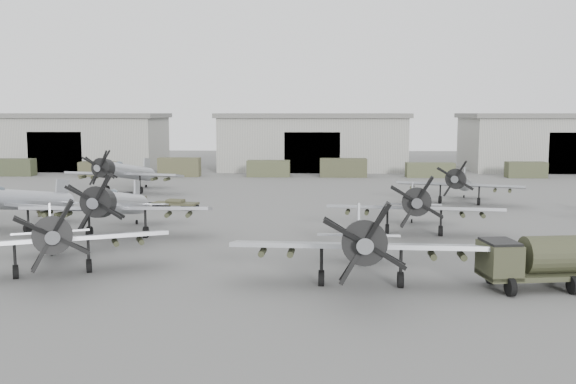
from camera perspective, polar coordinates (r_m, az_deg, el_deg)
name	(u,v)px	position (r m, az deg, el deg)	size (l,w,h in m)	color
ground	(313,259)	(39.20, 2.25, -6.01)	(220.00, 220.00, 0.00)	#5C5C5A
hangar_left	(72,141)	(107.14, -18.68, 4.33)	(29.00, 14.80, 8.70)	#A2A197
hangar_center	(312,141)	(100.24, 2.15, 4.53)	(29.00, 14.80, 8.70)	#A2A197
hangar_right	(559,142)	(107.25, 22.96, 4.15)	(29.00, 14.80, 8.70)	#A2A197
support_truck_0	(13,167)	(97.89, -23.24, 2.03)	(5.88, 2.20, 2.39)	#3A3F29
support_truck_1	(100,169)	(93.32, -16.41, 1.98)	(5.44, 2.20, 2.00)	#43422C
support_truck_2	(179,167)	(90.37, -9.63, 2.20)	(5.73, 2.20, 2.60)	#47472E
support_truck_3	(268,169)	(88.71, -1.75, 2.10)	(5.92, 2.20, 2.26)	#44482F
support_truck_4	(343,168)	(88.61, 4.93, 2.16)	(6.42, 2.20, 2.55)	#3E4029
support_truck_5	(430,170)	(90.02, 12.50, 1.92)	(6.54, 2.20, 2.01)	#464B31
support_truck_6	(526,170)	(93.25, 20.40, 1.86)	(5.29, 2.20, 2.15)	#3F432C
aircraft_near_0	(51,235)	(37.15, -20.28, -3.59)	(12.32, 11.15, 5.02)	gray
aircraft_near_1	(361,240)	(32.83, 6.54, -4.28)	(13.41, 12.07, 5.37)	#9FA3A8
aircraft_mid_0	(6,200)	(52.22, -23.78, -0.68)	(12.81, 11.57, 5.19)	#9EA1A6
aircraft_mid_1	(116,204)	(46.95, -15.04, -1.04)	(13.32, 11.99, 5.35)	#A1A3A9
aircraft_mid_2	(414,204)	(47.16, 11.17, -1.05)	(12.76, 11.48, 5.07)	gray
aircraft_far_0	(122,171)	(72.62, -14.52, 1.79)	(13.49, 12.14, 5.35)	#9EA1A7
aircraft_far_1	(460,182)	(64.05, 15.01, 0.88)	(12.06, 10.86, 4.84)	gray
fuel_tanker	(549,258)	(35.11, 22.15, -5.49)	(7.28, 3.93, 2.71)	#363825
tug_trailer	(150,202)	(61.30, -12.19, -0.87)	(7.37, 2.83, 1.46)	#3A3A26
ground_crew	(39,205)	(58.87, -21.28, -1.10)	(0.71, 0.47, 1.95)	#413F2B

